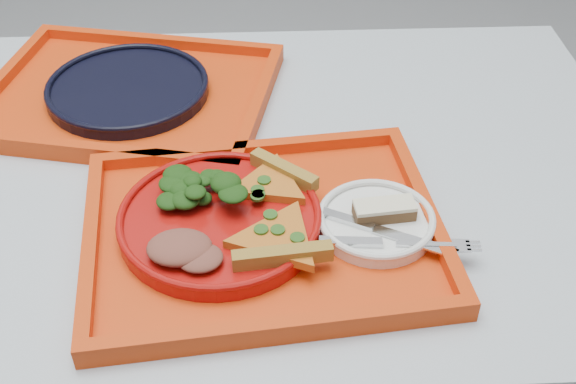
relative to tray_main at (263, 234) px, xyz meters
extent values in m
cube|color=silver|center=(-0.24, 0.16, -0.02)|extent=(1.60, 0.80, 0.03)
cylinder|color=gray|center=(0.48, 0.48, -0.40)|extent=(0.05, 0.05, 0.72)
cube|color=red|center=(0.00, 0.00, 0.00)|extent=(0.48, 0.40, 0.01)
cube|color=red|center=(-0.21, 0.33, 0.00)|extent=(0.51, 0.44, 0.01)
cylinder|color=#A00E0A|center=(-0.05, 0.01, 0.02)|extent=(0.26, 0.26, 0.02)
cylinder|color=white|center=(0.14, 0.00, 0.01)|extent=(0.15, 0.15, 0.01)
cylinder|color=black|center=(-0.21, 0.33, 0.01)|extent=(0.26, 0.26, 0.02)
ellipsoid|color=black|center=(-0.08, 0.05, 0.05)|extent=(0.09, 0.08, 0.04)
ellipsoid|color=brown|center=(-0.10, -0.06, 0.04)|extent=(0.08, 0.06, 0.02)
cube|color=#482E18|center=(0.16, 0.00, 0.03)|extent=(0.08, 0.04, 0.02)
cube|color=beige|center=(0.16, 0.00, 0.04)|extent=(0.08, 0.04, 0.01)
cube|color=silver|center=(0.15, -0.03, 0.02)|extent=(0.17, 0.10, 0.01)
cube|color=silver|center=(0.16, -0.05, 0.02)|extent=(0.19, 0.04, 0.01)
camera|label=1|loc=(0.00, -0.68, 0.64)|focal=45.00mm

